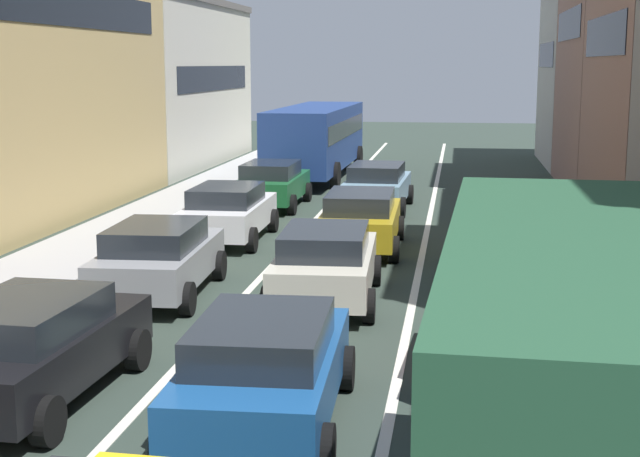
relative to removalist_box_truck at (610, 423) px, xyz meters
The scene contains 15 objects.
sidewalk_left 20.85m from the removalist_box_truck, 120.04° to the left, with size 2.60×64.00×0.14m, color #A4A4A4.
lane_stripe_left 18.87m from the removalist_box_truck, 106.71° to the left, with size 0.16×60.00×0.01m, color silver.
lane_stripe_right 18.19m from the removalist_box_truck, 96.33° to the left, with size 0.16×60.00×0.01m, color silver.
removalist_box_truck is the anchor object (origin of this frame).
sedan_centre_lane_second 5.70m from the removalist_box_truck, 129.71° to the left, with size 2.19×4.36×1.49m.
wagon_left_lane_second 8.48m from the removalist_box_truck, 145.64° to the left, with size 2.20×4.37×1.49m.
hatchback_centre_lane_third 11.38m from the removalist_box_truck, 109.04° to the left, with size 2.23×4.38×1.49m.
sedan_left_lane_third 12.89m from the removalist_box_truck, 123.51° to the left, with size 2.24×4.39×1.49m.
coupe_centre_lane_fourth 16.40m from the removalist_box_truck, 102.58° to the left, with size 2.13×4.34×1.49m.
sedan_left_lane_fourth 18.13m from the removalist_box_truck, 113.22° to the left, with size 2.12×4.33×1.49m.
sedan_centre_lane_fifth 22.83m from the removalist_box_truck, 99.39° to the left, with size 2.17×4.35×1.49m.
sedan_left_lane_fifth 23.66m from the removalist_box_truck, 107.62° to the left, with size 2.07×4.30×1.49m.
sedan_right_lane_behind_truck 7.30m from the removalist_box_truck, 93.91° to the left, with size 2.27×4.40×1.49m.
wagon_right_lane_far 13.23m from the removalist_box_truck, 91.81° to the left, with size 2.26×4.40×1.49m.
bus_mid_queue_primary 31.44m from the removalist_box_truck, 102.73° to the left, with size 2.94×10.54×2.90m.
Camera 1 is at (2.51, -4.81, 4.63)m, focal length 52.08 mm.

